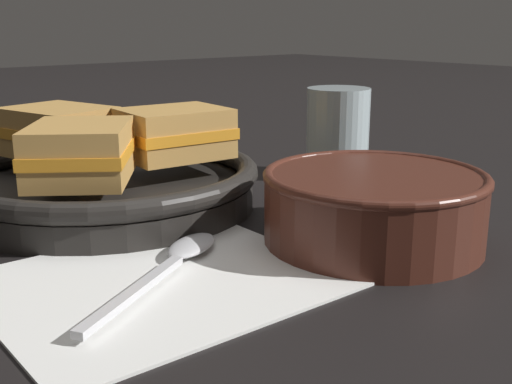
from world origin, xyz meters
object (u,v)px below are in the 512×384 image
sandwich_near_left (174,133)px  sandwich_near_right (59,131)px  drinking_glass (338,133)px  skillet (106,185)px  sandwich_far_left (80,153)px  spoon (180,258)px  soup_bowl (374,202)px

sandwich_near_left → sandwich_near_right: same height
sandwich_near_left → sandwich_near_right: 0.11m
drinking_glass → sandwich_near_right: bearing=156.3°
sandwich_near_right → drinking_glass: size_ratio=1.16×
sandwich_near_left → drinking_glass: 0.19m
skillet → sandwich_near_left: (0.06, -0.02, 0.04)m
sandwich_far_left → spoon: bearing=-84.9°
spoon → sandwich_far_left: sandwich_far_left is taller
spoon → drinking_glass: size_ratio=1.64×
soup_bowl → sandwich_far_left: bearing=131.3°
sandwich_near_right → sandwich_far_left: size_ratio=0.91×
sandwich_near_right → drinking_glass: (0.27, -0.12, -0.02)m
spoon → skillet: bearing=49.0°
soup_bowl → skillet: bearing=116.1°
skillet → sandwich_far_left: size_ratio=2.84×
spoon → drinking_glass: bearing=-7.7°
spoon → sandwich_near_right: sandwich_near_right is taller
spoon → sandwich_far_left: bearing=65.4°
sandwich_near_right → sandwich_near_left: bearing=-45.6°
sandwich_near_left → skillet: bearing=163.2°
sandwich_near_left → sandwich_far_left: (-0.11, -0.03, 0.00)m
soup_bowl → skillet: size_ratio=0.49×
spoon → sandwich_near_left: (0.10, 0.15, 0.06)m
spoon → sandwich_near_left: sandwich_near_left is taller
skillet → sandwich_near_right: (-0.01, 0.06, 0.04)m
sandwich_near_left → spoon: bearing=-122.9°
soup_bowl → drinking_glass: (0.14, 0.17, 0.02)m
spoon → sandwich_near_right: size_ratio=1.42×
spoon → sandwich_near_right: (0.02, 0.23, 0.06)m
skillet → sandwich_far_left: sandwich_far_left is taller
soup_bowl → drinking_glass: drinking_glass is taller
sandwich_far_left → drinking_glass: bearing=-1.7°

